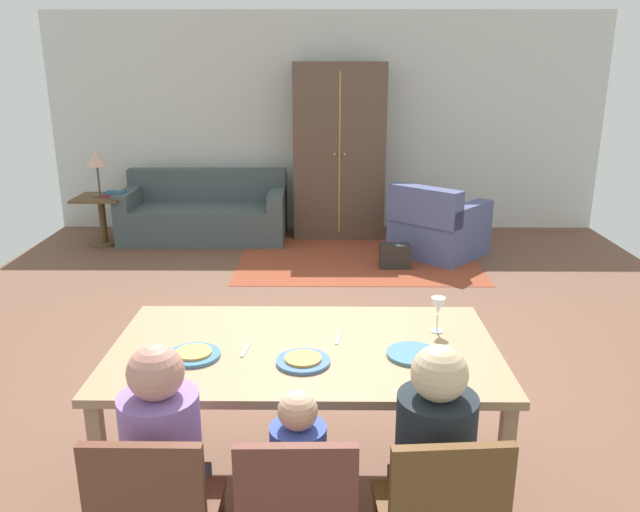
{
  "coord_description": "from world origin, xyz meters",
  "views": [
    {
      "loc": [
        -0.01,
        -3.9,
        2.07
      ],
      "look_at": [
        -0.04,
        0.07,
        0.85
      ],
      "focal_mm": 35.09,
      "sensor_mm": 36.0,
      "label": 1
    }
  ],
  "objects_px": {
    "plate_near_child": "(303,361)",
    "book_lower": "(112,195)",
    "plate_near_woman": "(413,354)",
    "table_lamp": "(96,160)",
    "armoire": "(339,151)",
    "plate_near_man": "(194,355)",
    "armchair": "(437,228)",
    "couch": "(205,215)",
    "handbag": "(395,256)",
    "person_child": "(299,500)",
    "dining_table": "(304,358)",
    "side_table": "(102,213)",
    "person_woman": "(430,483)",
    "person_man": "(168,481)",
    "book_upper": "(115,193)",
    "wine_glass": "(438,307)"
  },
  "relations": [
    {
      "from": "armchair",
      "to": "couch",
      "type": "bearing_deg",
      "value": 165.63
    },
    {
      "from": "armchair",
      "to": "side_table",
      "type": "relative_size",
      "value": 2.08
    },
    {
      "from": "dining_table",
      "to": "person_man",
      "type": "distance_m",
      "value": 0.89
    },
    {
      "from": "plate_near_woman",
      "to": "handbag",
      "type": "bearing_deg",
      "value": 84.96
    },
    {
      "from": "couch",
      "to": "plate_near_woman",
      "type": "bearing_deg",
      "value": -68.48
    },
    {
      "from": "couch",
      "to": "side_table",
      "type": "xyz_separation_m",
      "value": [
        -1.17,
        -0.26,
        0.08
      ]
    },
    {
      "from": "person_man",
      "to": "person_woman",
      "type": "relative_size",
      "value": 1.0
    },
    {
      "from": "armoire",
      "to": "table_lamp",
      "type": "relative_size",
      "value": 3.89
    },
    {
      "from": "plate_near_man",
      "to": "wine_glass",
      "type": "height_order",
      "value": "wine_glass"
    },
    {
      "from": "dining_table",
      "to": "person_man",
      "type": "bearing_deg",
      "value": -126.15
    },
    {
      "from": "couch",
      "to": "armoire",
      "type": "distance_m",
      "value": 1.82
    },
    {
      "from": "armoire",
      "to": "handbag",
      "type": "xyz_separation_m",
      "value": [
        0.57,
        -1.38,
        -0.92
      ]
    },
    {
      "from": "table_lamp",
      "to": "handbag",
      "type": "xyz_separation_m",
      "value": [
        3.39,
        -0.9,
        -0.88
      ]
    },
    {
      "from": "person_woman",
      "to": "handbag",
      "type": "distance_m",
      "value": 4.28
    },
    {
      "from": "plate_near_man",
      "to": "book_lower",
      "type": "xyz_separation_m",
      "value": [
        -1.9,
        4.55,
        -0.18
      ]
    },
    {
      "from": "dining_table",
      "to": "table_lamp",
      "type": "xyz_separation_m",
      "value": [
        -2.55,
        4.44,
        0.31
      ]
    },
    {
      "from": "wine_glass",
      "to": "person_child",
      "type": "distance_m",
      "value": 1.21
    },
    {
      "from": "dining_table",
      "to": "plate_near_man",
      "type": "bearing_deg",
      "value": -166.87
    },
    {
      "from": "plate_near_woman",
      "to": "handbag",
      "type": "height_order",
      "value": "plate_near_woman"
    },
    {
      "from": "armoire",
      "to": "table_lamp",
      "type": "distance_m",
      "value": 2.86
    },
    {
      "from": "plate_near_child",
      "to": "person_child",
      "type": "bearing_deg",
      "value": -90.07
    },
    {
      "from": "dining_table",
      "to": "plate_near_child",
      "type": "xyz_separation_m",
      "value": [
        -0.0,
        -0.18,
        0.07
      ]
    },
    {
      "from": "person_child",
      "to": "dining_table",
      "type": "bearing_deg",
      "value": 89.95
    },
    {
      "from": "plate_near_man",
      "to": "person_child",
      "type": "bearing_deg",
      "value": -48.91
    },
    {
      "from": "plate_near_woman",
      "to": "book_upper",
      "type": "bearing_deg",
      "value": 122.39
    },
    {
      "from": "plate_near_man",
      "to": "armchair",
      "type": "bearing_deg",
      "value": 65.66
    },
    {
      "from": "person_man",
      "to": "armchair",
      "type": "distance_m",
      "value": 5.07
    },
    {
      "from": "plate_near_woman",
      "to": "person_child",
      "type": "bearing_deg",
      "value": -130.21
    },
    {
      "from": "person_man",
      "to": "handbag",
      "type": "height_order",
      "value": "person_man"
    },
    {
      "from": "plate_near_child",
      "to": "plate_near_woman",
      "type": "relative_size",
      "value": 1.0
    },
    {
      "from": "plate_near_child",
      "to": "book_upper",
      "type": "xyz_separation_m",
      "value": [
        -2.38,
        4.64,
        -0.15
      ]
    },
    {
      "from": "plate_near_child",
      "to": "book_lower",
      "type": "height_order",
      "value": "plate_near_child"
    },
    {
      "from": "book_lower",
      "to": "armoire",
      "type": "bearing_deg",
      "value": 10.37
    },
    {
      "from": "side_table",
      "to": "dining_table",
      "type": "bearing_deg",
      "value": -60.11
    },
    {
      "from": "wine_glass",
      "to": "side_table",
      "type": "relative_size",
      "value": 0.32
    },
    {
      "from": "armoire",
      "to": "book_upper",
      "type": "bearing_deg",
      "value": -170.09
    },
    {
      "from": "person_man",
      "to": "armchair",
      "type": "height_order",
      "value": "person_man"
    },
    {
      "from": "handbag",
      "to": "plate_near_woman",
      "type": "bearing_deg",
      "value": -95.04
    },
    {
      "from": "dining_table",
      "to": "side_table",
      "type": "relative_size",
      "value": 3.22
    },
    {
      "from": "table_lamp",
      "to": "book_lower",
      "type": "relative_size",
      "value": 2.45
    },
    {
      "from": "armoire",
      "to": "plate_near_woman",
      "type": "bearing_deg",
      "value": -87.18
    },
    {
      "from": "wine_glass",
      "to": "book_lower",
      "type": "xyz_separation_m",
      "value": [
        -3.09,
        4.25,
        -0.3
      ]
    },
    {
      "from": "plate_near_woman",
      "to": "table_lamp",
      "type": "relative_size",
      "value": 0.46
    },
    {
      "from": "plate_near_woman",
      "to": "book_upper",
      "type": "relative_size",
      "value": 1.14
    },
    {
      "from": "person_child",
      "to": "person_woman",
      "type": "bearing_deg",
      "value": 0.57
    },
    {
      "from": "person_woman",
      "to": "book_upper",
      "type": "relative_size",
      "value": 5.04
    },
    {
      "from": "plate_near_child",
      "to": "wine_glass",
      "type": "bearing_deg",
      "value": 28.13
    },
    {
      "from": "plate_near_child",
      "to": "armoire",
      "type": "bearing_deg",
      "value": 87.0
    },
    {
      "from": "armoire",
      "to": "book_lower",
      "type": "height_order",
      "value": "armoire"
    },
    {
      "from": "plate_near_woman",
      "to": "armoire",
      "type": "bearing_deg",
      "value": 92.82
    }
  ]
}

